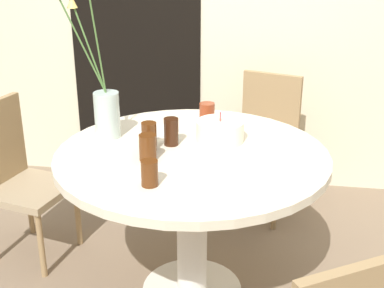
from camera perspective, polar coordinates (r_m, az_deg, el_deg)
doorway_panel at (r=3.75m, az=-6.06°, el=11.19°), size 0.90×0.01×2.05m
dining_table at (r=2.50m, az=-0.00°, el=-4.08°), size 1.25×1.25×0.77m
chair_near_front at (r=3.43m, az=7.73°, el=0.71°), size 0.50×0.50×0.88m
chair_left_flank at (r=3.06m, az=-18.20°, el=-2.94°), size 0.48×0.48×0.88m
birthday_cake at (r=2.55m, az=3.01°, el=1.37°), size 0.23×0.23×0.15m
flower_vase at (r=2.60m, az=-9.44°, el=4.41°), size 0.28×0.14×0.78m
side_plate at (r=2.69m, az=-3.96°, el=1.46°), size 0.20×0.20×0.01m
drink_glass_0 at (r=2.44m, az=-4.61°, el=0.80°), size 0.07×0.07×0.13m
drink_glass_1 at (r=2.50m, az=-2.24°, el=1.33°), size 0.07×0.07×0.13m
drink_glass_2 at (r=2.11m, az=-4.55°, el=-3.12°), size 0.07×0.07×0.11m
drink_glass_3 at (r=2.78m, az=1.61°, el=3.31°), size 0.08×0.08×0.11m
drink_glass_4 at (r=2.34m, az=-4.75°, el=-0.36°), size 0.08×0.08×0.12m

